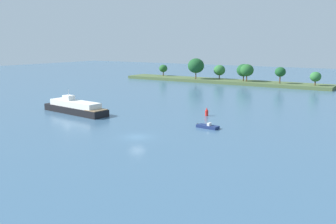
% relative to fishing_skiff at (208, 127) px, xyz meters
% --- Properties ---
extents(ground_plane, '(400.00, 400.00, 0.00)m').
position_rel_fishing_skiff_xyz_m(ground_plane, '(-7.22, -12.48, -0.30)').
color(ground_plane, '#3D607F').
extents(treeline_island, '(85.80, 11.78, 9.62)m').
position_rel_fishing_skiff_xyz_m(treeline_island, '(-30.83, 75.23, 2.27)').
color(treeline_island, '#4C6038').
rests_on(treeline_island, ground).
extents(fishing_skiff, '(4.56, 2.07, 1.04)m').
position_rel_fishing_skiff_xyz_m(fishing_skiff, '(0.00, 0.00, 0.00)').
color(fishing_skiff, navy).
rests_on(fishing_skiff, ground).
extents(white_riverboat, '(18.74, 6.21, 5.31)m').
position_rel_fishing_skiff_xyz_m(white_riverboat, '(-32.30, -2.65, 1.03)').
color(white_riverboat, black).
rests_on(white_riverboat, ground).
extents(channel_buoy_red, '(0.70, 0.70, 1.90)m').
position_rel_fishing_skiff_xyz_m(channel_buoy_red, '(-5.47, 10.56, 0.52)').
color(channel_buoy_red, red).
rests_on(channel_buoy_red, ground).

